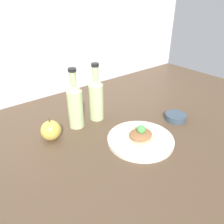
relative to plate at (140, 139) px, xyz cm
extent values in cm
cube|color=brown|center=(0.55, 7.75, -2.92)|extent=(180.00, 110.00, 4.00)
cube|color=silver|center=(0.55, 61.25, 39.08)|extent=(180.00, 3.00, 80.00)
cylinder|color=silver|center=(0.00, 0.00, -0.20)|extent=(24.98, 24.98, 1.44)
torus|color=silver|center=(0.00, 0.00, 0.31)|extent=(23.99, 23.99, 1.01)
cylinder|color=beige|center=(0.00, 0.00, 0.72)|extent=(16.74, 16.74, 0.40)
ellipsoid|color=brown|center=(0.00, 0.00, 2.18)|extent=(8.99, 7.64, 2.51)
sphere|color=#4CA34C|center=(0.00, 0.00, 4.41)|extent=(3.26, 3.26, 3.26)
cylinder|color=#B7D18E|center=(-13.18, 24.36, 7.00)|extent=(6.17, 6.17, 15.83)
cone|color=#B7D18E|center=(-13.18, 24.36, 16.30)|extent=(6.17, 6.17, 2.78)
cylinder|color=#B7D18E|center=(-13.18, 24.36, 20.26)|extent=(2.47, 2.47, 5.15)
cylinder|color=black|center=(-13.18, 24.36, 23.44)|extent=(3.09, 3.09, 1.20)
cylinder|color=#B7D18E|center=(-2.94, 24.36, 7.00)|extent=(6.17, 6.17, 15.83)
cone|color=#B7D18E|center=(-2.94, 24.36, 16.30)|extent=(6.17, 6.17, 2.78)
cylinder|color=#B7D18E|center=(-2.94, 24.36, 20.26)|extent=(2.47, 2.47, 5.15)
cylinder|color=black|center=(-2.94, 24.36, 23.44)|extent=(3.09, 3.09, 1.20)
sphere|color=gold|center=(-25.41, 22.26, 2.91)|extent=(7.66, 7.66, 7.66)
cylinder|color=brown|center=(-25.41, 22.26, 7.35)|extent=(0.61, 0.61, 1.72)
cylinder|color=#384756|center=(23.38, 1.77, 0.42)|extent=(9.21, 9.21, 2.67)
camera|label=1|loc=(-49.96, -45.71, 48.69)|focal=35.00mm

